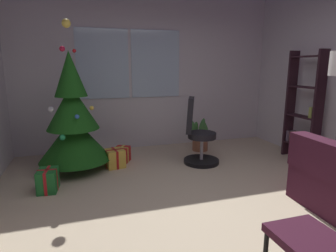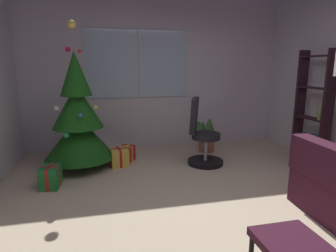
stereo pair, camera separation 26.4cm
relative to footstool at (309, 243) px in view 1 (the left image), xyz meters
name	(u,v)px [view 1 (the left image)]	position (x,y,z in m)	size (l,w,h in m)	color
ground_plane	(212,219)	(-0.20, 1.07, -0.38)	(4.76, 5.46, 0.10)	beige
wall_back_with_windows	(148,72)	(-0.21, 3.84, 1.09)	(4.76, 0.12, 2.82)	silver
footstool	(309,243)	(0.00, 0.00, 0.00)	(0.43, 0.47, 0.38)	#391425
holiday_tree	(73,122)	(-1.56, 2.86, 0.40)	(1.03, 1.03, 2.14)	#4C331E
gift_box_red	(121,155)	(-0.87, 3.00, -0.21)	(0.33, 0.36, 0.25)	red
gift_box_green	(48,180)	(-1.89, 2.20, -0.19)	(0.25, 0.32, 0.28)	#1E722D
gift_box_gold	(115,158)	(-0.99, 2.82, -0.19)	(0.31, 0.31, 0.28)	gold
office_chair	(198,138)	(0.29, 2.61, 0.08)	(0.59, 0.56, 1.05)	black
bookshelf	(303,114)	(1.97, 2.27, 0.44)	(0.18, 0.64, 1.76)	black
potted_plant	(200,138)	(0.59, 3.23, -0.09)	(0.38, 0.39, 0.63)	#925B3F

